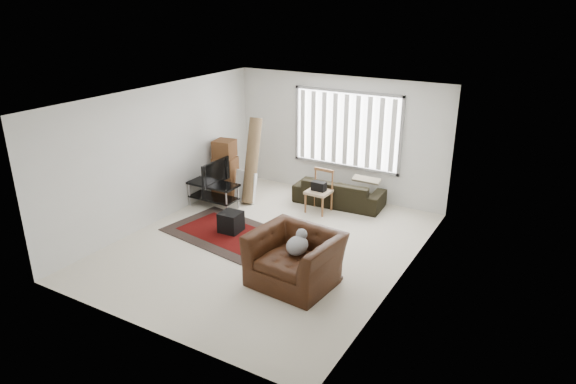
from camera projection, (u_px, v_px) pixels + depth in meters
name	position (u px, v px, depth m)	size (l,w,h in m)	color
room	(283.00, 146.00, 9.20)	(6.00, 6.02, 2.71)	beige
persian_rug	(226.00, 232.00, 9.90)	(2.45, 1.82, 0.02)	black
tv_stand	(213.00, 190.00, 10.97)	(1.10, 0.49, 0.55)	black
tv	(212.00, 172.00, 10.82)	(0.89, 0.12, 0.51)	black
subwoofer	(231.00, 222.00, 9.86)	(0.39, 0.39, 0.39)	black
moving_boxes	(225.00, 170.00, 11.56)	(0.59, 0.55, 1.29)	#56341B
white_flatpack	(246.00, 187.00, 11.31)	(0.54, 0.08, 0.69)	silver
rolled_rug	(252.00, 160.00, 11.14)	(0.28, 0.28, 1.85)	brown
sofa	(339.00, 188.00, 11.14)	(1.93, 0.84, 0.74)	black
side_chair	(319.00, 189.00, 10.72)	(0.49, 0.49, 0.89)	tan
armchair	(295.00, 255.00, 8.02)	(1.41, 1.26, 0.97)	#32170A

